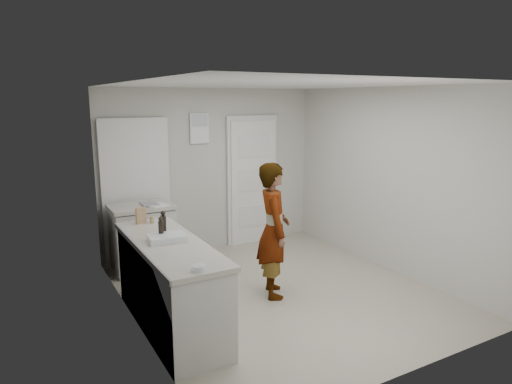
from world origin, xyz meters
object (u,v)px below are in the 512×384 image
spice_jar (152,220)px  oil_cruet_b (161,229)px  cake_mix_box (141,215)px  baking_dish (167,238)px  oil_cruet_a (163,223)px  person (273,230)px  egg_bowl (199,268)px

spice_jar → oil_cruet_b: (-0.10, -0.66, 0.07)m
cake_mix_box → baking_dish: size_ratio=0.47×
oil_cruet_a → baking_dish: 0.30m
person → oil_cruet_a: (-1.29, 0.15, 0.23)m
baking_dish → cake_mix_box: bearing=93.5°
person → egg_bowl: (-1.37, -1.05, 0.14)m
cake_mix_box → spice_jar: bearing=-32.1°
baking_dish → spice_jar: bearing=85.0°
oil_cruet_b → baking_dish: bearing=-68.0°
spice_jar → oil_cruet_a: size_ratio=0.32×
cake_mix_box → spice_jar: size_ratio=2.37×
person → baking_dish: person is taller
cake_mix_box → baking_dish: (0.05, -0.79, -0.06)m
cake_mix_box → oil_cruet_a: bearing=-87.9°
oil_cruet_a → oil_cruet_b: (-0.09, -0.20, -0.00)m
oil_cruet_a → oil_cruet_b: size_ratio=1.03×
spice_jar → oil_cruet_a: (-0.01, -0.46, 0.08)m
person → cake_mix_box: bearing=85.9°
spice_jar → egg_bowl: bearing=-93.1°
spice_jar → egg_bowl: (-0.09, -1.65, -0.02)m
oil_cruet_a → oil_cruet_b: bearing=-114.2°
baking_dish → person: bearing=5.8°
cake_mix_box → egg_bowl: 1.70m
egg_bowl → spice_jar: bearing=86.9°
baking_dish → egg_bowl: bearing=-91.6°
spice_jar → egg_bowl: size_ratio=0.66×
oil_cruet_b → baking_dish: oil_cruet_b is taller
spice_jar → oil_cruet_b: size_ratio=0.33×
oil_cruet_a → egg_bowl: size_ratio=2.06×
oil_cruet_a → baking_dish: size_ratio=0.62×
oil_cruet_a → egg_bowl: 1.20m
person → egg_bowl: size_ratio=13.61×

